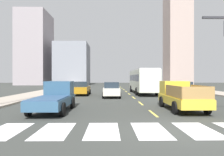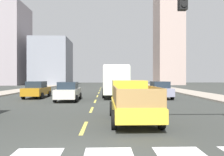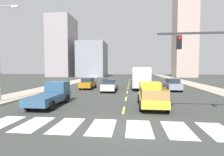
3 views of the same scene
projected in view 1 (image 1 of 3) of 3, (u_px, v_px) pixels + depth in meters
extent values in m
plane|color=#343734|center=(174.00, 130.00, 8.59)|extent=(160.00, 160.00, 0.00)
cube|color=#A09485|center=(223.00, 94.00, 26.78)|extent=(3.59, 110.00, 0.15)
cube|color=#A09485|center=(35.00, 94.00, 26.40)|extent=(3.59, 110.00, 0.15)
cube|color=silver|center=(6.00, 131.00, 8.48)|extent=(1.37, 2.81, 0.01)
cube|color=silver|center=(55.00, 131.00, 8.51)|extent=(1.37, 2.81, 0.01)
cube|color=silver|center=(103.00, 130.00, 8.54)|extent=(1.37, 2.81, 0.01)
cube|color=silver|center=(150.00, 130.00, 8.57)|extent=(1.37, 2.81, 0.01)
cube|color=silver|center=(197.00, 130.00, 8.60)|extent=(1.37, 2.81, 0.01)
cube|color=#E1CC4D|center=(153.00, 113.00, 12.59)|extent=(0.16, 2.40, 0.01)
cube|color=#E1CC4D|center=(141.00, 103.00, 17.59)|extent=(0.16, 2.40, 0.01)
cube|color=#E1CC4D|center=(134.00, 98.00, 22.59)|extent=(0.16, 2.40, 0.01)
cube|color=#E1CC4D|center=(129.00, 94.00, 27.59)|extent=(0.16, 2.40, 0.01)
cube|color=#E1CC4D|center=(126.00, 91.00, 32.59)|extent=(0.16, 2.40, 0.01)
cube|color=#E1CC4D|center=(124.00, 90.00, 37.59)|extent=(0.16, 2.40, 0.01)
cube|color=#E1CC4D|center=(122.00, 88.00, 42.58)|extent=(0.16, 2.40, 0.01)
cube|color=#E1CC4D|center=(121.00, 87.00, 47.58)|extent=(0.16, 2.40, 0.01)
cube|color=gold|center=(182.00, 100.00, 13.86)|extent=(1.96, 5.20, 0.56)
cube|color=gold|center=(174.00, 88.00, 15.55)|extent=(1.84, 1.60, 1.00)
cube|color=#19232D|center=(172.00, 85.00, 15.99)|extent=(1.72, 0.08, 0.56)
cube|color=gold|center=(187.00, 97.00, 12.91)|extent=(1.84, 3.30, 0.06)
cylinder|color=black|center=(162.00, 102.00, 15.40)|extent=(0.22, 0.80, 0.80)
cylinder|color=black|center=(187.00, 102.00, 15.43)|extent=(0.22, 0.80, 0.80)
cylinder|color=black|center=(175.00, 108.00, 12.28)|extent=(0.22, 0.80, 0.80)
cylinder|color=black|center=(207.00, 108.00, 12.31)|extent=(0.22, 0.80, 0.80)
cube|color=olive|center=(173.00, 91.00, 12.89)|extent=(0.06, 3.17, 0.70)
cube|color=olive|center=(201.00, 91.00, 12.92)|extent=(0.06, 3.17, 0.70)
cube|color=olive|center=(198.00, 93.00, 11.32)|extent=(1.80, 0.06, 0.70)
cube|color=#2D516E|center=(53.00, 101.00, 13.19)|extent=(1.96, 5.20, 0.56)
cube|color=#2D516E|center=(59.00, 88.00, 14.88)|extent=(1.84, 1.60, 1.00)
cube|color=#19232D|center=(61.00, 85.00, 15.32)|extent=(1.72, 0.08, 0.56)
cube|color=navy|center=(49.00, 98.00, 12.24)|extent=(1.84, 3.30, 0.06)
cylinder|color=black|center=(45.00, 103.00, 14.73)|extent=(0.22, 0.80, 0.80)
cylinder|color=black|center=(73.00, 103.00, 14.76)|extent=(0.22, 0.80, 0.80)
cylinder|color=black|center=(28.00, 109.00, 11.61)|extent=(0.22, 0.80, 0.80)
cylinder|color=black|center=(63.00, 109.00, 11.64)|extent=(0.22, 0.80, 0.80)
cube|color=beige|center=(143.00, 80.00, 28.24)|extent=(2.50, 10.80, 2.70)
cube|color=#19232D|center=(143.00, 78.00, 28.24)|extent=(2.52, 9.94, 0.80)
cube|color=silver|center=(143.00, 70.00, 28.24)|extent=(2.40, 10.37, 0.12)
cylinder|color=black|center=(131.00, 89.00, 31.57)|extent=(0.22, 1.00, 1.00)
cylinder|color=black|center=(147.00, 89.00, 31.61)|extent=(0.22, 1.00, 1.00)
cylinder|color=black|center=(137.00, 91.00, 25.25)|extent=(0.22, 1.00, 1.00)
cylinder|color=black|center=(157.00, 91.00, 25.29)|extent=(0.22, 1.00, 1.00)
cube|color=gray|center=(183.00, 90.00, 25.14)|extent=(1.80, 4.40, 0.76)
cube|color=#1E2833|center=(183.00, 84.00, 24.99)|extent=(1.58, 2.11, 0.64)
cylinder|color=black|center=(172.00, 92.00, 26.49)|extent=(0.22, 0.64, 0.64)
cylinder|color=black|center=(186.00, 92.00, 26.52)|extent=(0.22, 0.64, 0.64)
cylinder|color=black|center=(179.00, 94.00, 23.76)|extent=(0.22, 0.64, 0.64)
cylinder|color=black|center=(195.00, 94.00, 23.79)|extent=(0.22, 0.64, 0.64)
cube|color=#AA7115|center=(82.00, 90.00, 25.79)|extent=(1.80, 4.40, 0.76)
cube|color=#1E2833|center=(82.00, 84.00, 25.64)|extent=(1.58, 2.11, 0.64)
cylinder|color=black|center=(76.00, 92.00, 27.14)|extent=(0.22, 0.64, 0.64)
cylinder|color=black|center=(90.00, 92.00, 27.17)|extent=(0.22, 0.64, 0.64)
cylinder|color=black|center=(73.00, 93.00, 24.41)|extent=(0.22, 0.64, 0.64)
cylinder|color=black|center=(88.00, 93.00, 24.44)|extent=(0.22, 0.64, 0.64)
cube|color=beige|center=(111.00, 91.00, 22.98)|extent=(1.80, 4.40, 0.76)
cube|color=#1E2833|center=(111.00, 85.00, 22.83)|extent=(1.58, 2.11, 0.64)
cylinder|color=black|center=(104.00, 93.00, 24.33)|extent=(0.22, 0.64, 0.64)
cylinder|color=black|center=(119.00, 93.00, 24.36)|extent=(0.22, 0.64, 0.64)
cylinder|color=black|center=(103.00, 95.00, 21.60)|extent=(0.22, 0.64, 0.64)
cylinder|color=black|center=(120.00, 95.00, 21.63)|extent=(0.22, 0.64, 0.64)
cube|color=#AF988E|center=(177.00, 4.00, 64.68)|extent=(7.11, 8.42, 51.36)
cube|color=gray|center=(73.00, 64.00, 63.19)|extent=(9.72, 11.97, 12.61)
cube|color=gray|center=(35.00, 49.00, 63.55)|extent=(8.62, 11.57, 22.39)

